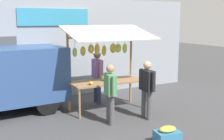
{
  "coord_description": "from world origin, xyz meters",
  "views": [
    {
      "loc": [
        3.78,
        7.42,
        2.64
      ],
      "look_at": [
        0.0,
        0.3,
        1.25
      ],
      "focal_mm": 46.21,
      "sensor_mm": 36.0,
      "label": 1
    }
  ],
  "objects_px": {
    "market_stall": "(106,57)",
    "shopper_in_grey_tee": "(110,90)",
    "shopper_in_striped_shirt": "(147,86)",
    "vendor_with_sunhat": "(97,73)",
    "produce_crate_near": "(167,136)"
  },
  "relations": [
    {
      "from": "market_stall",
      "to": "shopper_in_grey_tee",
      "type": "height_order",
      "value": "market_stall"
    },
    {
      "from": "market_stall",
      "to": "shopper_in_striped_shirt",
      "type": "distance_m",
      "value": 1.55
    },
    {
      "from": "market_stall",
      "to": "shopper_in_grey_tee",
      "type": "bearing_deg",
      "value": 67.82
    },
    {
      "from": "market_stall",
      "to": "vendor_with_sunhat",
      "type": "xyz_separation_m",
      "value": [
        -0.03,
        -0.69,
        -0.57
      ]
    },
    {
      "from": "market_stall",
      "to": "shopper_in_grey_tee",
      "type": "distance_m",
      "value": 1.43
    },
    {
      "from": "shopper_in_grey_tee",
      "to": "produce_crate_near",
      "type": "xyz_separation_m",
      "value": [
        -0.52,
        1.67,
        -0.71
      ]
    },
    {
      "from": "market_stall",
      "to": "shopper_in_striped_shirt",
      "type": "height_order",
      "value": "market_stall"
    },
    {
      "from": "shopper_in_grey_tee",
      "to": "vendor_with_sunhat",
      "type": "bearing_deg",
      "value": -3.86
    },
    {
      "from": "vendor_with_sunhat",
      "to": "shopper_in_grey_tee",
      "type": "relative_size",
      "value": 1.09
    },
    {
      "from": "shopper_in_grey_tee",
      "to": "shopper_in_striped_shirt",
      "type": "bearing_deg",
      "value": -84.55
    },
    {
      "from": "shopper_in_grey_tee",
      "to": "shopper_in_striped_shirt",
      "type": "distance_m",
      "value": 1.06
    },
    {
      "from": "vendor_with_sunhat",
      "to": "produce_crate_near",
      "type": "distance_m",
      "value": 3.61
    },
    {
      "from": "market_stall",
      "to": "vendor_with_sunhat",
      "type": "height_order",
      "value": "market_stall"
    },
    {
      "from": "vendor_with_sunhat",
      "to": "shopper_in_grey_tee",
      "type": "height_order",
      "value": "vendor_with_sunhat"
    },
    {
      "from": "shopper_in_striped_shirt",
      "to": "produce_crate_near",
      "type": "xyz_separation_m",
      "value": [
        0.53,
        1.56,
        -0.73
      ]
    }
  ]
}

